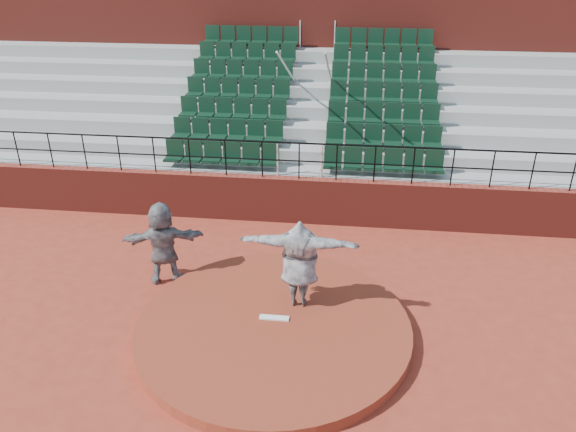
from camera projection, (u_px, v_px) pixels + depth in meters
The scene contains 9 objects.
ground at pixel (273, 333), 11.31m from camera, with size 90.00×90.00×0.00m, color #993422.
pitchers_mound at pixel (273, 328), 11.26m from camera, with size 5.50×5.50×0.25m, color maroon.
pitching_rubber at pixel (274, 318), 11.33m from camera, with size 0.60×0.15×0.03m, color white.
boundary_wall at pixel (299, 200), 15.46m from camera, with size 24.00×0.30×1.30m, color maroon.
wall_railing at pixel (299, 153), 14.85m from camera, with size 24.04×0.05×1.03m.
seating_deck at pixel (310, 132), 18.35m from camera, with size 24.00×5.97×4.63m.
press_box_facade at pixel (320, 44), 20.92m from camera, with size 24.00×3.00×7.10m, color maroon.
pitcher at pixel (299, 263), 11.39m from camera, with size 2.39×0.65×1.94m, color black.
fielder at pixel (163, 243), 12.62m from camera, with size 1.82×0.58×1.97m, color black.
Camera 1 is at (1.37, -8.96, 7.17)m, focal length 35.00 mm.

